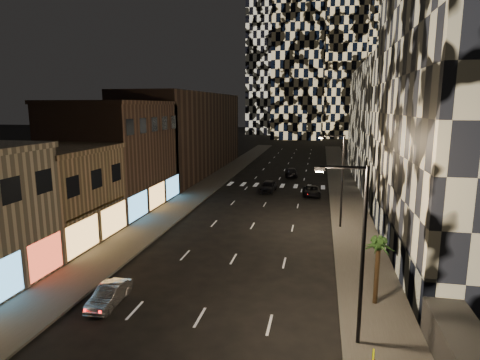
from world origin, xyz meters
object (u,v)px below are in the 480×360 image
at_px(streetlight_far, 340,174).
at_px(car_silver_parked, 109,295).
at_px(palm_tree, 378,249).
at_px(streetlight_near, 358,244).
at_px(car_dark_midlane, 268,186).
at_px(car_dark_rightlane, 312,191).
at_px(car_dark_oncoming, 291,172).

distance_m(streetlight_far, car_silver_parked, 23.89).
distance_m(streetlight_far, palm_tree, 15.71).
xyz_separation_m(streetlight_far, palm_tree, (1.62, -15.52, -1.78)).
xyz_separation_m(streetlight_near, car_silver_parked, (-14.15, 1.35, -4.73)).
bearing_deg(car_dark_midlane, streetlight_near, -72.34).
relative_size(streetlight_far, car_dark_rightlane, 1.93).
relative_size(car_dark_midlane, palm_tree, 1.11).
height_order(streetlight_near, car_dark_rightlane, streetlight_near).
relative_size(streetlight_near, streetlight_far, 1.00).
relative_size(streetlight_near, car_dark_midlane, 1.95).
relative_size(streetlight_far, car_dark_oncoming, 1.78).
distance_m(streetlight_far, car_dark_midlane, 18.31).
distance_m(streetlight_far, car_dark_oncoming, 29.54).
xyz_separation_m(car_dark_oncoming, car_dark_rightlane, (3.78, -14.52, -0.09)).
bearing_deg(car_dark_midlane, streetlight_far, -56.35).
relative_size(car_dark_rightlane, palm_tree, 1.12).
bearing_deg(car_silver_parked, streetlight_far, 51.28).
bearing_deg(palm_tree, car_silver_parked, -168.79).
height_order(car_dark_midlane, car_dark_rightlane, car_dark_midlane).
xyz_separation_m(car_dark_oncoming, palm_tree, (8.25, -43.94, 2.84)).
distance_m(streetlight_near, car_silver_parked, 14.99).
bearing_deg(streetlight_far, palm_tree, -84.05).
xyz_separation_m(car_silver_parked, palm_tree, (15.77, 3.13, 2.95)).
bearing_deg(car_dark_rightlane, palm_tree, -86.28).
height_order(car_dark_midlane, car_dark_oncoming, car_dark_midlane).
xyz_separation_m(streetlight_near, car_dark_midlane, (-8.90, 35.34, -4.56)).
height_order(streetlight_near, palm_tree, streetlight_near).
xyz_separation_m(streetlight_far, car_dark_oncoming, (-6.63, 28.42, -4.62)).
bearing_deg(car_silver_parked, car_dark_oncoming, 79.39).
height_order(car_dark_oncoming, palm_tree, palm_tree).
bearing_deg(car_dark_midlane, car_dark_rightlane, -9.86).
distance_m(streetlight_near, streetlight_far, 20.00).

